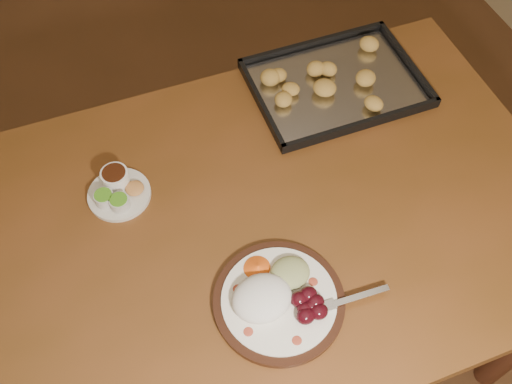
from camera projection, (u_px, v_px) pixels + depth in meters
name	position (u px, v px, depth m)	size (l,w,h in m)	color
ground	(153.00, 338.00, 1.88)	(4.00, 4.00, 0.00)	brown
dining_table	(238.00, 245.00, 1.33)	(1.51, 0.92, 0.75)	brown
dinner_plate	(277.00, 297.00, 1.14)	(0.35, 0.27, 0.06)	black
condiment_saucer	(117.00, 190.00, 1.28)	(0.14, 0.14, 0.05)	silver
baking_tray	(336.00, 83.00, 1.47)	(0.43, 0.32, 0.04)	black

